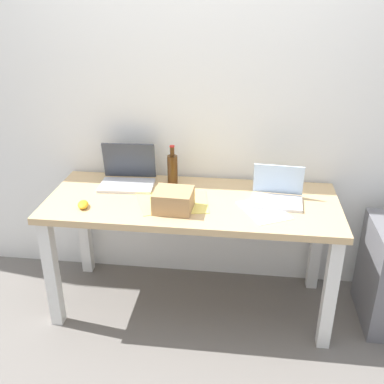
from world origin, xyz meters
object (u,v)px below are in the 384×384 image
object	(u,v)px
laptop_left	(128,176)
laptop_right	(277,194)
computer_mouse	(83,205)
cardboard_box	(173,200)
desk	(192,216)
beer_bottle	(172,169)

from	to	relation	value
laptop_left	laptop_right	bearing A→B (deg)	-8.20
laptop_left	computer_mouse	distance (m)	0.39
computer_mouse	cardboard_box	world-z (taller)	cardboard_box
laptop_right	cardboard_box	distance (m)	0.61
desk	laptop_right	size ratio (longest dim) A/B	5.61
beer_bottle	laptop_right	bearing A→B (deg)	-15.59
desk	computer_mouse	xyz separation A→B (m)	(-0.60, -0.17, 0.12)
desk	laptop_right	distance (m)	0.52
laptop_left	laptop_right	xyz separation A→B (m)	(0.93, -0.13, -0.01)
laptop_left	computer_mouse	world-z (taller)	laptop_left
beer_bottle	cardboard_box	bearing A→B (deg)	-79.96
laptop_right	beer_bottle	distance (m)	0.67
laptop_right	cardboard_box	size ratio (longest dim) A/B	1.45
laptop_left	beer_bottle	bearing A→B (deg)	9.53
desk	laptop_left	distance (m)	0.49
desk	computer_mouse	world-z (taller)	computer_mouse
laptop_right	cardboard_box	world-z (taller)	laptop_right
laptop_right	computer_mouse	xyz separation A→B (m)	(-1.10, -0.22, -0.03)
desk	laptop_left	bearing A→B (deg)	157.82
laptop_right	computer_mouse	world-z (taller)	laptop_right
desk	beer_bottle	size ratio (longest dim) A/B	6.78
computer_mouse	laptop_right	bearing A→B (deg)	-6.39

